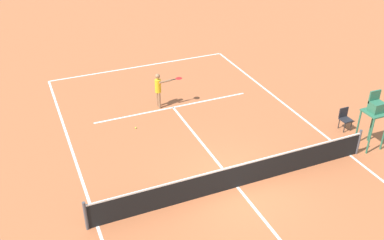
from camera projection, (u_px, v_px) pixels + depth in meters
name	position (u px, v px, depth m)	size (l,w,h in m)	color
ground_plane	(237.00, 187.00, 15.42)	(60.00, 60.00, 0.00)	#B76038
court_lines	(237.00, 187.00, 15.42)	(9.99, 23.07, 0.01)	white
tennis_net	(238.00, 176.00, 15.17)	(10.59, 0.10, 1.07)	#4C4C51
player_serving	(159.00, 88.00, 19.97)	(1.29, 0.48, 1.69)	#9E704C
tennis_ball	(136.00, 128.00, 18.80)	(0.07, 0.07, 0.07)	#CCE033
umpire_chair	(375.00, 111.00, 16.82)	(0.80, 0.80, 2.41)	#2D6B4C
courtside_chair_mid	(345.00, 118.00, 18.53)	(0.44, 0.46, 0.95)	#262626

